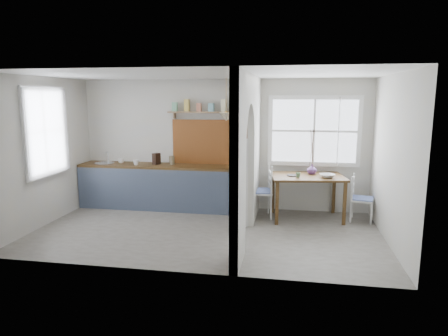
% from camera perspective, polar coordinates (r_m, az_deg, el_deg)
% --- Properties ---
extents(floor, '(5.80, 3.20, 0.01)m').
position_cam_1_polar(floor, '(6.83, -2.56, -9.09)').
color(floor, gray).
rests_on(floor, ground).
extents(ceiling, '(5.80, 3.20, 0.01)m').
position_cam_1_polar(ceiling, '(6.47, -2.74, 13.23)').
color(ceiling, '#B9B9B9').
rests_on(ceiling, walls).
extents(walls, '(5.81, 3.21, 2.60)m').
position_cam_1_polar(walls, '(6.53, -2.65, 1.76)').
color(walls, '#B9B9B9').
rests_on(walls, floor).
extents(partition, '(0.12, 3.20, 2.60)m').
position_cam_1_polar(partition, '(6.45, 3.55, 3.00)').
color(partition, '#B9B9B9').
rests_on(partition, floor).
extents(kitchen_window, '(0.10, 1.16, 1.50)m').
position_cam_1_polar(kitchen_window, '(7.63, -24.30, 4.73)').
color(kitchen_window, white).
rests_on(kitchen_window, walls).
extents(nook_window, '(1.76, 0.10, 1.30)m').
position_cam_1_polar(nook_window, '(7.90, 12.74, 5.16)').
color(nook_window, white).
rests_on(nook_window, walls).
extents(counter, '(3.50, 0.60, 0.90)m').
position_cam_1_polar(counter, '(8.23, -8.33, -2.57)').
color(counter, '#513515').
rests_on(counter, floor).
extents(sink, '(0.40, 0.40, 0.02)m').
position_cam_1_polar(sink, '(8.62, -16.71, 0.61)').
color(sink, silver).
rests_on(sink, counter).
extents(backsplash, '(1.65, 0.03, 0.90)m').
position_cam_1_polar(backsplash, '(8.09, -1.69, 3.73)').
color(backsplash, brown).
rests_on(backsplash, walls).
extents(shelf, '(1.75, 0.20, 0.21)m').
position_cam_1_polar(shelf, '(7.96, -1.83, 8.33)').
color(shelf, '#9B825C').
rests_on(shelf, walls).
extents(pendant_lamp, '(0.26, 0.26, 0.16)m').
position_cam_1_polar(pendant_lamp, '(7.57, 0.31, 7.32)').
color(pendant_lamp, beige).
rests_on(pendant_lamp, ceiling).
extents(utensil_rail, '(0.02, 0.50, 0.02)m').
position_cam_1_polar(utensil_rail, '(7.29, 3.56, 3.81)').
color(utensil_rail, silver).
rests_on(utensil_rail, partition).
extents(dining_table, '(1.43, 1.06, 0.82)m').
position_cam_1_polar(dining_table, '(7.60, 11.75, -4.10)').
color(dining_table, '#513515').
rests_on(dining_table, floor).
extents(chair_left, '(0.53, 0.53, 1.01)m').
position_cam_1_polar(chair_left, '(7.56, 5.01, -3.26)').
color(chair_left, silver).
rests_on(chair_left, floor).
extents(chair_right, '(0.46, 0.46, 0.85)m').
position_cam_1_polar(chair_right, '(7.71, 19.14, -4.13)').
color(chair_right, silver).
rests_on(chair_right, floor).
extents(kettle, '(0.23, 0.19, 0.27)m').
position_cam_1_polar(kettle, '(7.74, 2.71, 1.09)').
color(kettle, '#E8EBCA').
rests_on(kettle, counter).
extents(mug_a, '(0.15, 0.15, 0.11)m').
position_cam_1_polar(mug_a, '(8.20, -12.47, 0.79)').
color(mug_a, white).
rests_on(mug_a, counter).
extents(mug_b, '(0.13, 0.13, 0.10)m').
position_cam_1_polar(mug_b, '(8.52, -14.49, 1.02)').
color(mug_b, silver).
rests_on(mug_b, counter).
extents(knife_block, '(0.15, 0.18, 0.23)m').
position_cam_1_polar(knife_block, '(8.19, -9.64, 1.30)').
color(knife_block, black).
rests_on(knife_block, counter).
extents(jar, '(0.12, 0.12, 0.18)m').
position_cam_1_polar(jar, '(8.11, -7.47, 1.09)').
color(jar, '#716246').
rests_on(jar, counter).
extents(towel_magenta, '(0.02, 0.03, 0.52)m').
position_cam_1_polar(towel_magenta, '(7.59, 3.30, -4.97)').
color(towel_magenta, '#A71F49').
rests_on(towel_magenta, counter).
extents(towel_orange, '(0.02, 0.03, 0.53)m').
position_cam_1_polar(towel_orange, '(7.54, 3.25, -5.27)').
color(towel_orange, '#C97C0F').
rests_on(towel_orange, counter).
extents(bowl, '(0.33, 0.33, 0.06)m').
position_cam_1_polar(bowl, '(7.41, 14.54, -1.08)').
color(bowl, silver).
rests_on(bowl, dining_table).
extents(table_cup, '(0.09, 0.09, 0.08)m').
position_cam_1_polar(table_cup, '(7.31, 10.54, -1.00)').
color(table_cup, '#6EA071').
rests_on(table_cup, dining_table).
extents(plate, '(0.26, 0.26, 0.02)m').
position_cam_1_polar(plate, '(7.44, 9.75, -1.04)').
color(plate, black).
rests_on(plate, dining_table).
extents(vase, '(0.23, 0.23, 0.19)m').
position_cam_1_polar(vase, '(7.66, 12.44, -0.15)').
color(vase, '#61397C').
rests_on(vase, dining_table).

